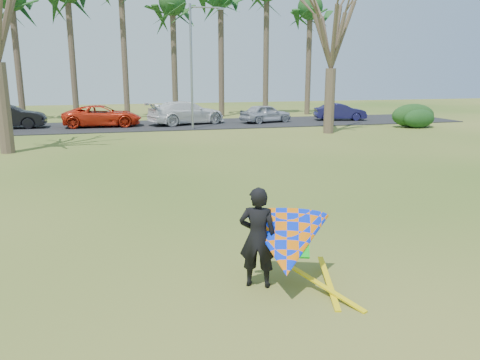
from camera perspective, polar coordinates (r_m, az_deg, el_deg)
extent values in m
plane|color=#235312|center=(10.24, 2.89, -8.46)|extent=(100.00, 100.00, 0.00)
cube|color=black|center=(34.40, -9.89, 6.59)|extent=(46.00, 7.00, 0.06)
cylinder|color=brown|center=(40.70, -25.48, 12.83)|extent=(0.48, 0.48, 9.00)
cylinder|color=#4C3D2D|center=(40.21, -19.77, 13.82)|extent=(0.48, 0.48, 9.70)
cylinder|color=#453629|center=(40.11, -13.92, 14.70)|extent=(0.48, 0.48, 10.40)
cylinder|color=#463A2A|center=(40.38, -8.02, 13.93)|extent=(0.48, 0.48, 9.00)
ellipsoid|color=#1E4B1A|center=(40.76, -8.25, 20.69)|extent=(4.84, 4.84, 3.08)
cylinder|color=#4D3B2E|center=(41.07, -2.31, 14.52)|extent=(0.48, 0.48, 9.70)
cylinder|color=#493C2C|center=(42.13, 3.19, 14.94)|extent=(0.48, 0.48, 10.40)
cylinder|color=#443729|center=(43.51, 8.35, 13.84)|extent=(0.48, 0.48, 9.00)
ellipsoid|color=#1B4418|center=(43.85, 8.57, 20.12)|extent=(4.84, 4.84, 3.08)
cylinder|color=brown|center=(24.66, -26.90, 7.78)|extent=(0.64, 0.64, 4.20)
cylinder|color=#4C3B2D|center=(30.05, 10.86, 9.42)|extent=(0.64, 0.64, 3.99)
cylinder|color=gray|center=(31.46, -5.95, 13.38)|extent=(0.16, 0.16, 8.00)
cylinder|color=gray|center=(31.89, -4.23, 20.26)|extent=(2.00, 0.10, 0.10)
cube|color=gray|center=(32.09, -2.35, 20.15)|extent=(0.40, 0.18, 0.12)
ellipsoid|color=#163A15|center=(35.08, 20.34, 7.39)|extent=(3.23, 1.47, 1.62)
ellipsoid|color=#143815|center=(34.62, 20.98, 7.00)|extent=(2.32, 1.09, 1.29)
imported|color=black|center=(35.24, -26.58, 6.94)|extent=(4.93, 1.81, 1.61)
imported|color=red|center=(34.15, -16.43, 7.51)|extent=(5.35, 2.56, 1.47)
imported|color=white|center=(34.55, -6.54, 8.16)|extent=(6.15, 4.02, 1.66)
imported|color=#AAAEB8|center=(35.57, 3.14, 8.12)|extent=(4.27, 2.69, 1.36)
imported|color=#181745|center=(38.05, 12.10, 8.13)|extent=(4.18, 2.23, 1.31)
imported|color=black|center=(8.28, 2.18, -7.00)|extent=(0.78, 0.67, 1.82)
cone|color=#0428E8|center=(8.22, 5.72, -7.68)|extent=(2.13, 2.39, 2.02)
cube|color=#0CBF19|center=(8.20, 6.70, -8.11)|extent=(0.62, 0.60, 0.24)
cube|color=yellow|center=(8.45, 10.03, -13.38)|extent=(0.85, 1.66, 0.28)
cube|color=yellow|center=(8.69, 10.70, -12.63)|extent=(0.56, 1.76, 0.22)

